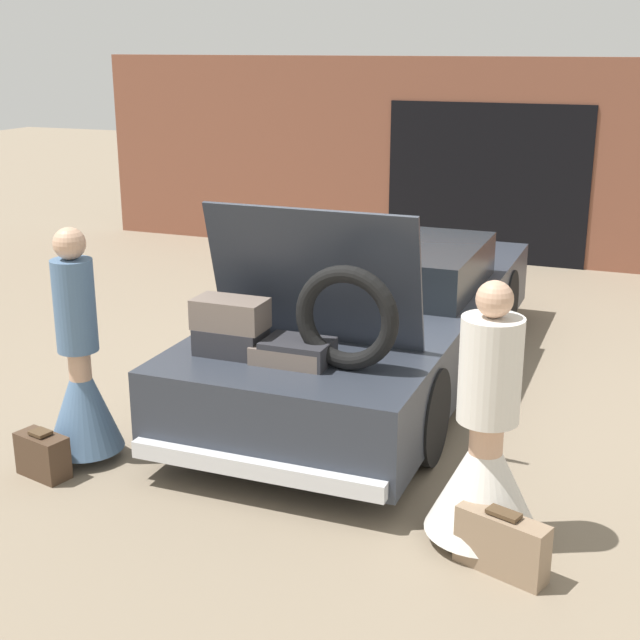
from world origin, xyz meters
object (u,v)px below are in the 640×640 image
object	(u,v)px
person_left	(81,378)
person_right	(485,454)
suitcase_beside_right_person	(502,544)
suitcase_beside_left_person	(43,455)
car	(376,318)

from	to	relation	value
person_left	person_right	xyz separation A→B (m)	(2.98, -0.08, -0.04)
suitcase_beside_right_person	person_right	bearing A→B (deg)	120.35
suitcase_beside_left_person	person_left	bearing A→B (deg)	72.99
car	suitcase_beside_left_person	size ratio (longest dim) A/B	12.22
person_left	person_right	bearing A→B (deg)	78.60
person_left	car	bearing A→B (deg)	138.12
suitcase_beside_left_person	suitcase_beside_right_person	size ratio (longest dim) A/B	0.74
person_left	suitcase_beside_right_person	distance (m)	3.22
person_right	suitcase_beside_right_person	distance (m)	0.54
person_right	suitcase_beside_right_person	world-z (taller)	person_right
person_right	suitcase_beside_left_person	world-z (taller)	person_right
suitcase_beside_right_person	person_left	bearing A→B (deg)	172.96
person_right	suitcase_beside_left_person	size ratio (longest dim) A/B	3.92
person_left	suitcase_beside_left_person	bearing A→B (deg)	-26.77
car	suitcase_beside_right_person	world-z (taller)	car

